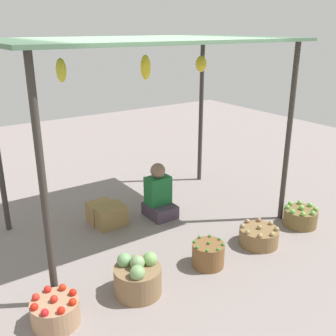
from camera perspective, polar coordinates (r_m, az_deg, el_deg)
ground_plane at (r=5.52m, az=-2.85°, el=-7.92°), size 14.00×14.00×0.00m
market_stall_structure at (r=4.91m, az=-3.32°, el=15.95°), size 3.55×2.13×2.43m
vendor_person at (r=5.61m, az=-1.32°, el=-4.05°), size 0.36×0.44×0.78m
basket_red_tomatoes at (r=3.95m, az=-15.86°, el=-19.20°), size 0.44×0.44×0.30m
basket_cabbages at (r=4.14m, az=-4.36°, el=-15.40°), size 0.48×0.48×0.43m
basket_green_chilies at (r=4.59m, az=5.78°, el=-12.24°), size 0.36×0.36×0.30m
basket_potatoes at (r=5.10m, az=12.90°, el=-9.51°), size 0.48×0.48×0.27m
basket_green_apples at (r=5.70m, az=18.46°, el=-6.65°), size 0.45×0.45×0.29m
wooden_crate_near_vendor at (r=5.46m, az=-8.32°, el=-6.77°), size 0.41×0.32×0.28m
wooden_crate_stacked_rear at (r=5.59m, az=-9.66°, el=-6.20°), size 0.33×0.27×0.28m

